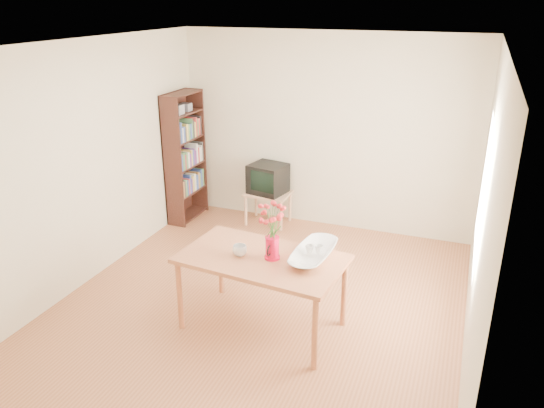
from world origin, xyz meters
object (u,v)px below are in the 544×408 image
at_px(pitcher, 272,249).
at_px(bowl, 314,234).
at_px(table, 262,264).
at_px(television, 268,178).
at_px(mug, 240,250).

height_order(pitcher, bowl, bowl).
height_order(table, bowl, bowl).
relative_size(table, pitcher, 7.20).
bearing_deg(table, pitcher, 10.29).
distance_m(bowl, television, 2.57).
relative_size(bowl, television, 0.91).
height_order(mug, television, television).
distance_m(pitcher, bowl, 0.40).
bearing_deg(table, television, 115.46).
bearing_deg(table, bowl, 26.35).
distance_m(mug, bowl, 0.70).
relative_size(table, television, 2.94).
bearing_deg(bowl, television, 120.75).
relative_size(mug, bowl, 0.27).
xyz_separation_m(table, mug, (-0.20, -0.05, 0.13)).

